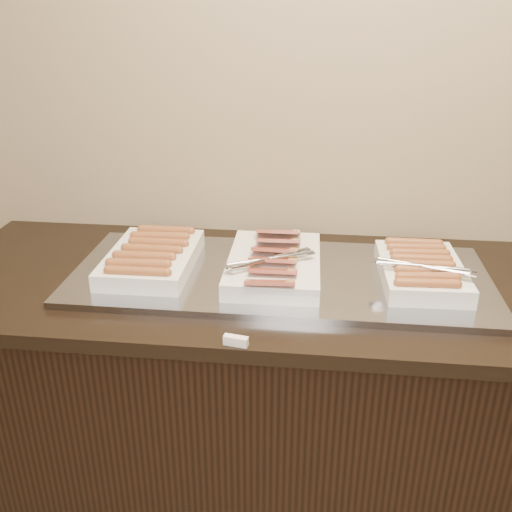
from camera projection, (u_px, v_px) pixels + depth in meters
The scene contains 6 objects.
counter at pixel (280, 403), 1.84m from camera, with size 2.06×0.76×0.90m.
warming_tray at pixel (280, 276), 1.66m from camera, with size 1.20×0.50×0.02m, color #9699A4.
dish_left at pixel (152, 257), 1.68m from camera, with size 0.25×0.37×0.07m.
dish_center at pixel (274, 263), 1.64m from camera, with size 0.27×0.41×0.09m.
dish_right at pixel (421, 270), 1.59m from camera, with size 0.27×0.34×0.08m.
label_holder at pixel (236, 341), 1.34m from camera, with size 0.06×0.02×0.02m, color silver.
Camera 1 is at (0.09, 0.64, 1.64)m, focal length 40.00 mm.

